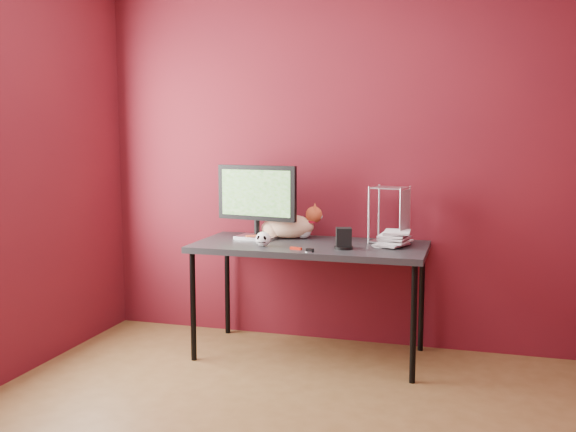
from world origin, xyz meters
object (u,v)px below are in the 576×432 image
(monitor, at_px, (257,198))
(skull_mug, at_px, (263,239))
(cat, at_px, (289,226))
(desk, at_px, (310,251))
(speaker, at_px, (344,239))
(book_stack, at_px, (384,159))

(monitor, height_order, skull_mug, monitor)
(monitor, bearing_deg, cat, 31.86)
(desk, xyz_separation_m, cat, (-0.20, 0.18, 0.13))
(speaker, bearing_deg, book_stack, 29.64)
(cat, distance_m, book_stack, 0.81)
(desk, relative_size, cat, 3.04)
(monitor, distance_m, speaker, 0.72)
(skull_mug, bearing_deg, cat, 76.82)
(cat, relative_size, book_stack, 0.45)
(speaker, relative_size, book_stack, 0.12)
(desk, xyz_separation_m, skull_mug, (-0.26, -0.18, 0.10))
(desk, bearing_deg, skull_mug, -146.11)
(skull_mug, height_order, book_stack, book_stack)
(speaker, bearing_deg, skull_mug, 170.33)
(desk, relative_size, book_stack, 1.36)
(monitor, relative_size, speaker, 4.38)
(cat, height_order, skull_mug, cat)
(desk, height_order, skull_mug, skull_mug)
(monitor, xyz_separation_m, book_stack, (0.86, -0.01, 0.27))
(skull_mug, bearing_deg, book_stack, 17.40)
(skull_mug, bearing_deg, monitor, 113.51)
(monitor, relative_size, skull_mug, 6.00)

